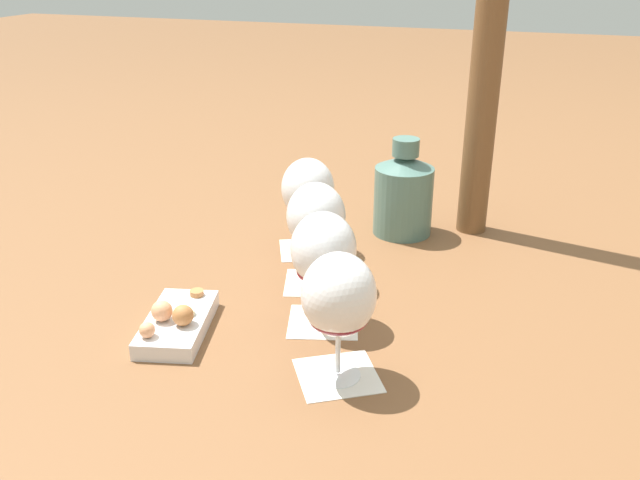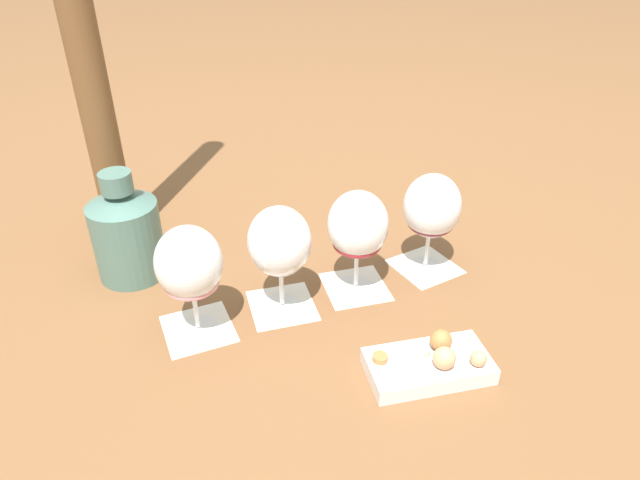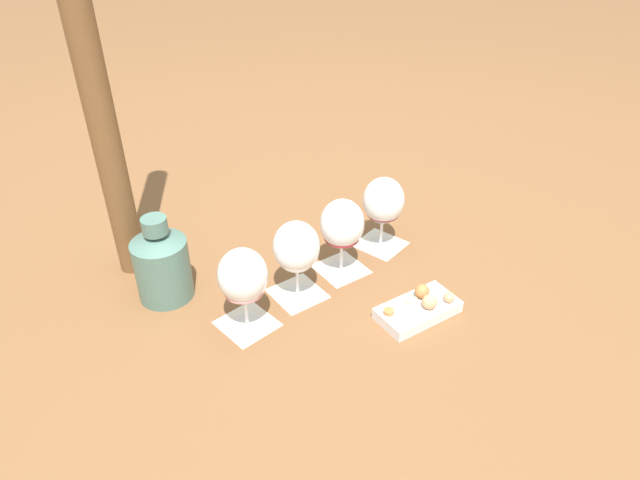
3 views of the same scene
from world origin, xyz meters
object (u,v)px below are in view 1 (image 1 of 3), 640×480
object	(u,v)px
ceramic_vase	(403,193)
snack_dish	(176,322)
wine_glass_0	(308,192)
wine_glass_3	(339,300)
wine_glass_1	(316,220)
wine_glass_2	(323,253)

from	to	relation	value
ceramic_vase	snack_dish	distance (m)	0.55
wine_glass_0	wine_glass_3	bearing A→B (deg)	25.53
wine_glass_1	wine_glass_3	size ratio (longest dim) A/B	1.00
wine_glass_3	snack_dish	distance (m)	0.29
ceramic_vase	snack_dish	size ratio (longest dim) A/B	1.03
wine_glass_1	snack_dish	world-z (taller)	wine_glass_1
wine_glass_0	wine_glass_3	world-z (taller)	same
wine_glass_2	wine_glass_1	bearing A→B (deg)	-155.88
wine_glass_2	ceramic_vase	xyz separation A→B (m)	(-0.39, 0.03, -0.03)
wine_glass_0	wine_glass_3	xyz separation A→B (m)	(0.38, 0.18, -0.00)
snack_dish	ceramic_vase	bearing A→B (deg)	154.51
wine_glass_3	wine_glass_1	bearing A→B (deg)	-154.50
wine_glass_0	wine_glass_2	distance (m)	0.27
wine_glass_2	snack_dish	distance (m)	0.25
wine_glass_2	ceramic_vase	distance (m)	0.40
wine_glass_1	wine_glass_2	size ratio (longest dim) A/B	1.00
wine_glass_2	wine_glass_3	xyz separation A→B (m)	(0.13, 0.06, -0.00)
wine_glass_1	ceramic_vase	world-z (taller)	ceramic_vase
wine_glass_0	wine_glass_1	xyz separation A→B (m)	(0.13, 0.06, -0.00)
ceramic_vase	wine_glass_0	bearing A→B (deg)	-45.92
wine_glass_2	wine_glass_3	world-z (taller)	same
wine_glass_0	wine_glass_3	distance (m)	0.42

